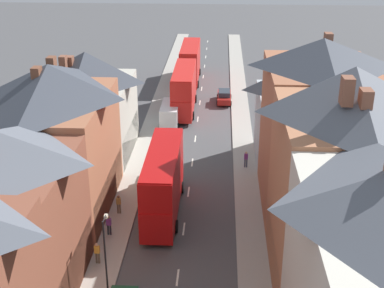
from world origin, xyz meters
name	(u,v)px	position (x,y,z in m)	size (l,w,h in m)	color
pavement_left	(151,130)	(-5.10, 38.00, 0.07)	(2.20, 104.00, 0.14)	#A8A399
pavement_right	(242,132)	(5.10, 38.00, 0.07)	(2.20, 104.00, 0.14)	#A8A399
centre_line_dashes	(195,139)	(0.00, 36.00, 0.01)	(0.14, 97.80, 0.01)	silver
terrace_row_left	(18,199)	(-10.19, 12.14, 5.60)	(8.00, 49.03, 12.16)	#935138
terrace_row_right	(346,200)	(10.19, 11.21, 6.64)	(8.00, 46.26, 14.54)	#ADB2B7
double_decker_bus_lead	(163,181)	(-1.81, 20.52, 2.82)	(2.74, 10.80, 5.30)	#B70F0F
double_decker_bus_mid_street	(190,62)	(-1.81, 57.47, 2.82)	(2.74, 10.80, 5.30)	red
double_decker_bus_far_approaching	(184,89)	(-1.81, 44.81, 2.82)	(2.74, 10.80, 5.30)	red
car_near_silver	(224,96)	(3.10, 48.32, 0.82)	(1.90, 4.52, 1.62)	maroon
car_parked_left_a	(154,177)	(-3.10, 24.92, 0.84)	(1.90, 4.28, 1.68)	#4C515B
car_parked_right_a	(194,59)	(-1.80, 67.32, 0.83)	(1.90, 4.19, 1.64)	gray
delivery_van	(170,113)	(-3.10, 40.23, 1.34)	(2.20, 5.20, 2.41)	white
pedestrian_near_right	(97,252)	(-5.60, 13.12, 1.03)	(0.36, 0.22, 1.61)	brown
pedestrian_mid_left	(109,224)	(-5.51, 16.70, 1.03)	(0.36, 0.22, 1.61)	#23232D
pedestrian_mid_right	(119,203)	(-5.35, 19.85, 1.03)	(0.36, 0.22, 1.61)	brown
pedestrian_far_left	(246,159)	(5.15, 28.95, 1.03)	(0.36, 0.22, 1.61)	#3D4256
street_lamp	(105,252)	(-4.25, 10.03, 3.24)	(0.20, 1.12, 5.50)	black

